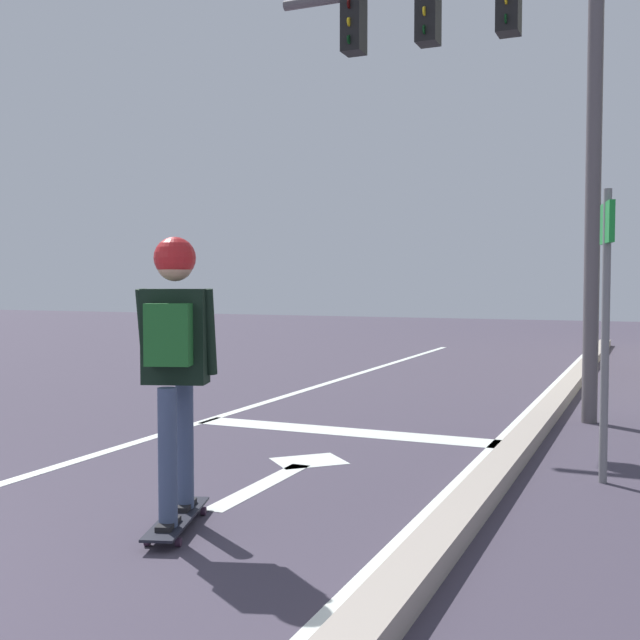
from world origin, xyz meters
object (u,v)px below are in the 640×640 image
at_px(traffic_signal_mast, 494,76).
at_px(street_sign_post, 606,291).
at_px(skateboard, 177,519).
at_px(skater, 175,340).

distance_m(traffic_signal_mast, street_sign_post, 3.70).
height_order(skateboard, street_sign_post, street_sign_post).
bearing_deg(skateboard, street_sign_post, 43.69).
xyz_separation_m(skateboard, traffic_signal_mast, (0.96, 4.75, 3.67)).
height_order(skateboard, traffic_signal_mast, traffic_signal_mast).
relative_size(traffic_signal_mast, street_sign_post, 2.35).
distance_m(skateboard, traffic_signal_mast, 6.08).
relative_size(skateboard, skater, 0.53).
distance_m(skateboard, street_sign_post, 3.44).
bearing_deg(skater, traffic_signal_mast, 78.69).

